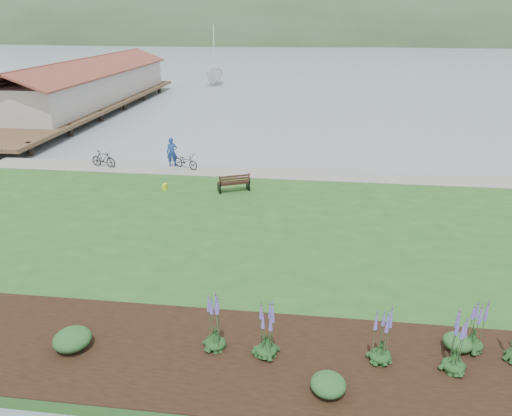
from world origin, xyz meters
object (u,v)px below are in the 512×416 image
Objects in this scene: park_bench at (234,183)px; person at (172,150)px; bicycle_a at (186,161)px; sailboat at (215,85)px.

person is at bearing 115.31° from park_bench.
sailboat is at bearing 35.55° from bicycle_a.
bicycle_a is at bearing -30.08° from person.
park_bench is 0.07× the size of sailboat.
park_bench is 5.30m from bicycle_a.
person is 41.41m from sailboat.
person is 0.08× the size of sailboat.
bicycle_a is at bearing 111.01° from park_bench.
sailboat is at bearing 85.13° from person.
park_bench is at bearing -80.11° from sailboat.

